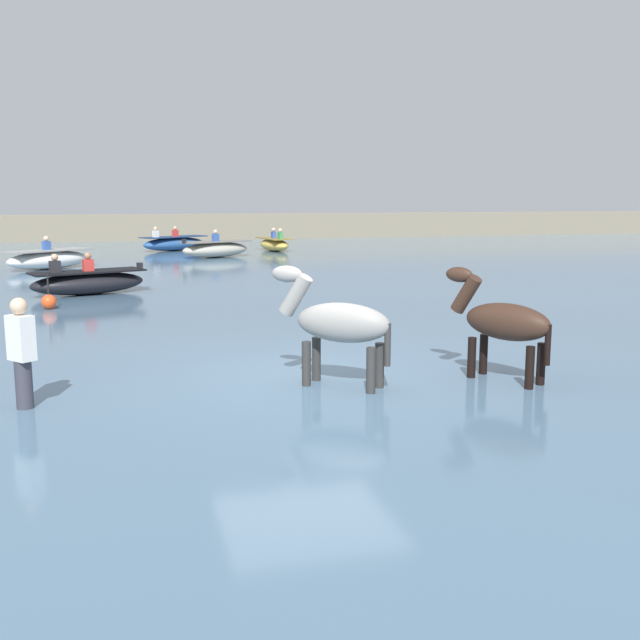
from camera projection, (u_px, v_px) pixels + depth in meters
name	position (u px, v px, depth m)	size (l,w,h in m)	color
ground_plane	(306.00, 395.00, 10.49)	(120.00, 120.00, 0.00)	#84755B
water_surface	(216.00, 295.00, 19.97)	(90.00, 90.00, 0.29)	slate
horse_lead_grey	(338.00, 326.00, 9.72)	(1.51, 1.34, 1.88)	gray
horse_trailing_dark_bay	(503.00, 324.00, 10.04)	(1.10, 1.58, 1.81)	#382319
boat_distant_west	(274.00, 244.00, 34.23)	(1.40, 2.78, 1.07)	gold
boat_near_port	(215.00, 249.00, 30.56)	(3.25, 2.33, 1.15)	#B2AD9E
boat_distant_east	(48.00, 259.00, 25.66)	(3.16, 2.82, 1.15)	silver
boat_far_offshore	(174.00, 243.00, 34.37)	(3.41, 2.69, 1.14)	#28518E
boat_mid_outer	(88.00, 282.00, 19.03)	(3.11, 1.97, 1.09)	black
person_onlooker_left	(22.00, 361.00, 8.72)	(0.36, 0.37, 1.63)	#383842
channel_buoy	(49.00, 301.00, 16.54)	(0.33, 0.33, 0.76)	#E54C1E
far_shoreline	(162.00, 230.00, 43.15)	(80.00, 2.40, 1.76)	gray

